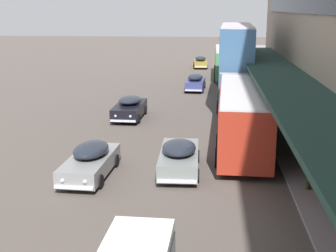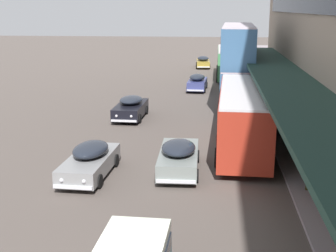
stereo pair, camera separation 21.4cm
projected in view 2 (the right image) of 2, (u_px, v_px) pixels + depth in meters
The scene contains 9 objects.
transit_bus_kerbside_front at pixel (237, 63), 37.64m from camera, with size 2.98×11.41×6.46m.
transit_bus_kerbside_rear at pixel (229, 61), 52.69m from camera, with size 2.81×11.28×3.35m.
transit_bus_kerbside_far at pixel (243, 115), 26.18m from camera, with size 3.07×11.35×3.43m.
sedan_second_near at pixel (90, 160), 22.13m from camera, with size 2.09×5.04×1.55m.
sedan_trailing_near at pixel (179, 156), 22.64m from camera, with size 2.07×4.92×1.56m.
sedan_oncoming_rear at pixel (203, 62), 61.83m from camera, with size 1.99×4.46×1.58m.
sedan_second_mid at pixel (131, 107), 33.69m from camera, with size 2.06×4.88×1.58m.
sedan_oncoming_front at pixel (197, 82), 44.97m from camera, with size 1.92×4.53×1.62m.
pedestrian_at_kerb at pixel (310, 167), 19.92m from camera, with size 0.58×0.37×1.86m.
Camera 2 is at (2.68, -9.81, 7.78)m, focal length 50.00 mm.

